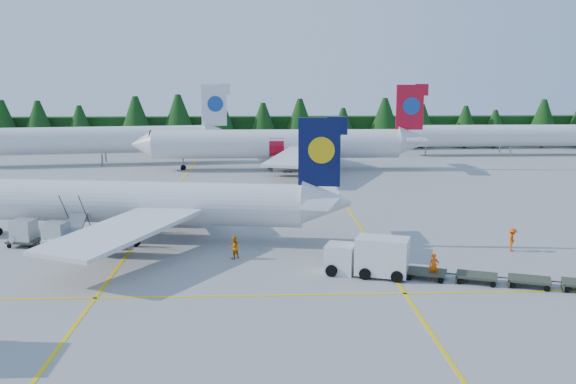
{
  "coord_description": "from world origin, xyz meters",
  "views": [
    {
      "loc": [
        -3.39,
        -45.56,
        14.04
      ],
      "look_at": [
        -0.84,
        12.12,
        3.5
      ],
      "focal_mm": 40.0,
      "sensor_mm": 36.0,
      "label": 1
    }
  ],
  "objects_px": {
    "airstairs": "(70,241)",
    "service_truck": "(367,256)",
    "airliner_navy": "(118,203)",
    "airliner_red": "(271,145)"
  },
  "relations": [
    {
      "from": "airliner_red",
      "to": "airstairs",
      "type": "relative_size",
      "value": 7.96
    },
    {
      "from": "airliner_navy",
      "to": "service_truck",
      "type": "bearing_deg",
      "value": -20.39
    },
    {
      "from": "airliner_navy",
      "to": "service_truck",
      "type": "xyz_separation_m",
      "value": [
        19.88,
        -11.26,
        -1.81
      ]
    },
    {
      "from": "airstairs",
      "to": "service_truck",
      "type": "bearing_deg",
      "value": -11.67
    },
    {
      "from": "airliner_navy",
      "to": "airliner_red",
      "type": "distance_m",
      "value": 43.28
    },
    {
      "from": "airliner_red",
      "to": "airstairs",
      "type": "bearing_deg",
      "value": -111.06
    },
    {
      "from": "airliner_navy",
      "to": "service_truck",
      "type": "relative_size",
      "value": 5.88
    },
    {
      "from": "airstairs",
      "to": "service_truck",
      "type": "distance_m",
      "value": 24.4
    },
    {
      "from": "airliner_red",
      "to": "service_truck",
      "type": "distance_m",
      "value": 52.56
    },
    {
      "from": "airliner_navy",
      "to": "airliner_red",
      "type": "bearing_deg",
      "value": 80.15
    }
  ]
}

